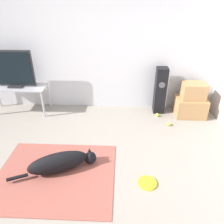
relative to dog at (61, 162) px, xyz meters
The scene contains 12 objects.
ground_plane 0.22m from the dog, 72.48° to the right, with size 12.00×12.00×0.00m, color gray.
wall_back 2.24m from the dog, 88.48° to the left, with size 8.00×0.06×2.55m.
area_rug 0.18m from the dog, 125.79° to the right, with size 1.55×1.28×0.01m.
dog is the anchor object (origin of this frame).
frisbee 1.16m from the dog, ahead, with size 0.24×0.24×0.03m.
cardboard_box_lower 2.66m from the dog, 37.14° to the left, with size 0.56×0.44×0.36m.
cardboard_box_upper 2.68m from the dog, 37.07° to the left, with size 0.42×0.33×0.30m.
floor_speaker 2.32m from the dog, 48.16° to the left, with size 0.21×0.21×0.91m.
tv_stand 2.03m from the dog, 126.92° to the left, with size 1.11×0.44×0.54m.
tv 2.14m from the dog, 126.87° to the left, with size 0.76×0.20×0.69m.
tennis_ball_by_boxes 2.13m from the dog, 45.34° to the left, with size 0.07×0.07×0.07m.
tennis_ball_near_speaker 2.04m from the dog, 35.70° to the left, with size 0.07×0.07×0.07m.
Camera 1 is at (0.73, -2.00, 2.16)m, focal length 35.00 mm.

